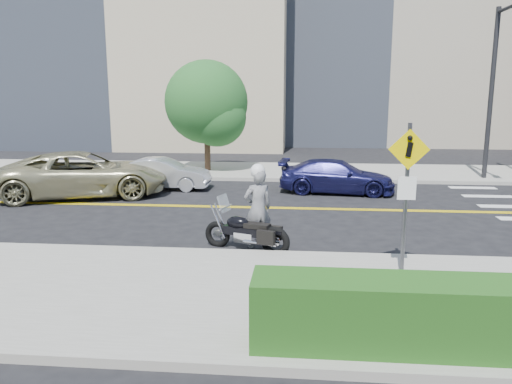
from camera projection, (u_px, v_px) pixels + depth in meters
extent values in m
plane|color=black|center=(235.00, 207.00, 16.53)|extent=(120.00, 120.00, 0.00)
cube|color=#9E9B91|center=(181.00, 293.00, 9.18)|extent=(60.00, 5.00, 0.15)
cube|color=#9E9B91|center=(256.00, 171.00, 23.84)|extent=(60.00, 5.00, 0.15)
cube|color=#A39984|center=(378.00, 13.00, 39.28)|extent=(18.00, 14.00, 20.00)
cylinder|color=black|center=(491.00, 95.00, 20.78)|extent=(0.20, 0.20, 7.00)
cylinder|color=#4C4C51|center=(406.00, 201.00, 9.67)|extent=(0.08, 0.08, 3.00)
cube|color=#F9D800|center=(409.00, 149.00, 9.45)|extent=(0.78, 0.03, 0.78)
cube|color=white|center=(407.00, 188.00, 9.60)|extent=(0.35, 0.03, 0.45)
imported|color=#BABABF|center=(258.00, 208.00, 12.05)|extent=(0.84, 0.73, 1.94)
sphere|color=white|center=(258.00, 171.00, 11.87)|extent=(0.35, 0.35, 0.35)
imported|color=tan|center=(84.00, 174.00, 18.09)|extent=(6.49, 4.52, 1.65)
imported|color=silver|center=(163.00, 174.00, 19.56)|extent=(3.71, 1.31, 1.22)
imported|color=#1A1A50|center=(337.00, 176.00, 18.83)|extent=(4.45, 2.14, 1.25)
cylinder|color=#382619|center=(207.00, 128.00, 23.20)|extent=(0.28, 0.28, 4.26)
sphere|color=#1B571C|center=(207.00, 102.00, 22.97)|extent=(3.83, 3.83, 3.83)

